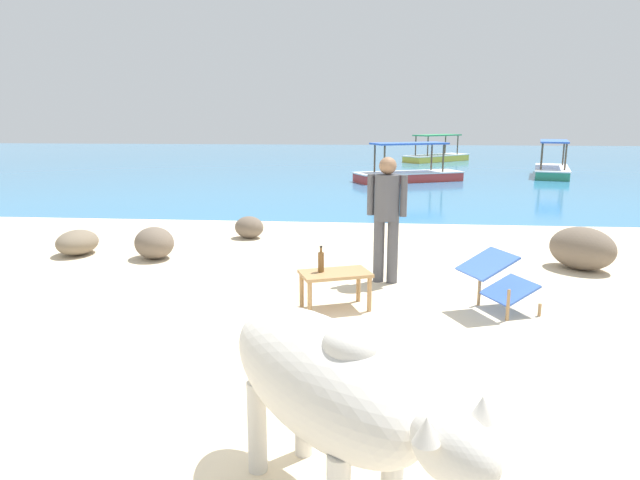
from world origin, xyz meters
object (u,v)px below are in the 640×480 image
(low_bench_table, at_px, (335,278))
(boat_yellow, at_px, (436,156))
(deck_chair_far, at_px, (498,278))
(cow, at_px, (324,382))
(boat_red, at_px, (408,173))
(person_standing, at_px, (387,210))
(bottle, at_px, (321,262))
(boat_green, at_px, (552,168))

(low_bench_table, bearing_deg, boat_yellow, 59.90)
(deck_chair_far, bearing_deg, cow, -139.99)
(low_bench_table, height_order, boat_yellow, boat_yellow)
(boat_yellow, bearing_deg, boat_red, -144.77)
(low_bench_table, relative_size, person_standing, 0.54)
(cow, bearing_deg, bottle, 147.87)
(cow, distance_m, deck_chair_far, 3.72)
(cow, height_order, low_bench_table, cow)
(low_bench_table, xyz_separation_m, boat_yellow, (3.53, 22.07, -0.11))
(low_bench_table, height_order, boat_red, boat_red)
(cow, distance_m, person_standing, 4.41)
(deck_chair_far, xyz_separation_m, boat_green, (5.21, 15.37, -0.13))
(boat_red, bearing_deg, low_bench_table, 59.12)
(deck_chair_far, height_order, person_standing, person_standing)
(person_standing, bearing_deg, boat_red, -173.14)
(person_standing, bearing_deg, boat_yellow, -176.21)
(bottle, bearing_deg, cow, -84.61)
(low_bench_table, bearing_deg, boat_green, 44.61)
(boat_red, bearing_deg, cow, 61.03)
(boat_red, height_order, boat_green, same)
(deck_chair_far, distance_m, boat_green, 16.23)
(deck_chair_far, xyz_separation_m, boat_yellow, (1.75, 22.01, -0.13))
(low_bench_table, relative_size, boat_green, 0.23)
(deck_chair_far, relative_size, boat_red, 0.24)
(low_bench_table, bearing_deg, person_standing, 41.37)
(cow, xyz_separation_m, boat_yellow, (3.38, 25.34, -0.49))
(boat_yellow, distance_m, boat_green, 7.49)
(cow, relative_size, person_standing, 1.13)
(cow, distance_m, boat_yellow, 25.57)
(boat_red, bearing_deg, boat_green, 178.90)
(deck_chair_far, relative_size, boat_green, 0.24)
(cow, height_order, boat_yellow, boat_yellow)
(bottle, height_order, boat_red, boat_red)
(cow, height_order, bottle, cow)
(deck_chair_far, bearing_deg, boat_red, 66.76)
(bottle, xyz_separation_m, person_standing, (0.74, 1.12, 0.40))
(bottle, xyz_separation_m, deck_chair_far, (1.94, 0.07, -0.16))
(deck_chair_far, relative_size, boat_yellow, 0.26)
(boat_yellow, distance_m, boat_red, 9.10)
(deck_chair_far, relative_size, person_standing, 0.57)
(cow, xyz_separation_m, low_bench_table, (-0.15, 3.27, -0.39))
(deck_chair_far, xyz_separation_m, boat_red, (-0.15, 13.12, -0.13))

